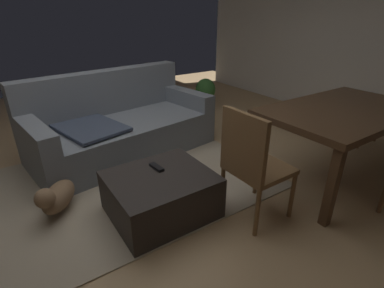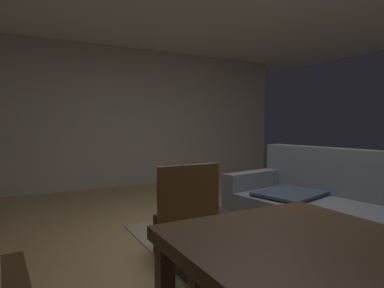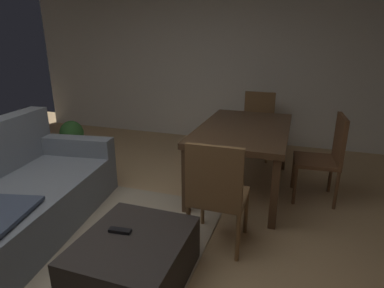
% 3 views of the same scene
% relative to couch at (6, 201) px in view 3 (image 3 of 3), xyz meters
% --- Properties ---
extents(floor, '(8.80, 8.80, 0.00)m').
position_rel_couch_xyz_m(floor, '(-0.23, -0.81, -0.32)').
color(floor, tan).
extents(wall_right_window_side, '(0.12, 6.54, 2.63)m').
position_rel_couch_xyz_m(wall_right_window_side, '(3.44, -0.81, 1.00)').
color(wall_right_window_side, white).
rests_on(wall_right_window_side, ground).
extents(area_rug, '(2.60, 2.00, 0.01)m').
position_rel_couch_xyz_m(area_rug, '(-0.18, -0.71, -0.31)').
color(area_rug, tan).
rests_on(area_rug, ground).
extents(couch, '(2.19, 1.27, 0.93)m').
position_rel_couch_xyz_m(couch, '(0.00, 0.00, 0.00)').
color(couch, slate).
rests_on(couch, ground).
extents(ottoman_coffee_table, '(0.81, 0.70, 0.37)m').
position_rel_couch_xyz_m(ottoman_coffee_table, '(-0.18, -1.34, -0.13)').
color(ottoman_coffee_table, '#2D2826').
rests_on(ottoman_coffee_table, ground).
extents(tv_remote, '(0.07, 0.16, 0.02)m').
position_rel_couch_xyz_m(tv_remote, '(-0.15, -1.22, 0.06)').
color(tv_remote, black).
rests_on(tv_remote, ottoman_coffee_table).
extents(dining_table, '(1.59, 0.96, 0.74)m').
position_rel_couch_xyz_m(dining_table, '(1.58, -1.78, 0.35)').
color(dining_table, '#513823').
rests_on(dining_table, ground).
extents(dining_chair_east, '(0.45, 0.45, 0.93)m').
position_rel_couch_xyz_m(dining_chair_east, '(2.77, -1.78, 0.21)').
color(dining_chair_east, brown).
rests_on(dining_chair_east, ground).
extents(dining_chair_south, '(0.47, 0.47, 0.93)m').
position_rel_couch_xyz_m(dining_chair_south, '(1.59, -2.65, 0.21)').
color(dining_chair_south, brown).
rests_on(dining_chair_south, ground).
extents(dining_chair_west, '(0.44, 0.44, 0.93)m').
position_rel_couch_xyz_m(dining_chair_west, '(0.39, -1.78, 0.21)').
color(dining_chair_west, brown).
rests_on(dining_chair_west, ground).
extents(potted_plant, '(0.34, 0.34, 0.54)m').
position_rel_couch_xyz_m(potted_plant, '(1.83, 0.78, -0.02)').
color(potted_plant, '#474C51').
rests_on(potted_plant, ground).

